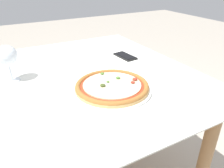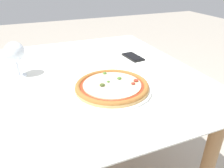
# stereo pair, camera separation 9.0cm
# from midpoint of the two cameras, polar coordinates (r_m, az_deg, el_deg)

# --- Properties ---
(dining_table) EXTENTS (1.22, 1.13, 0.72)m
(dining_table) POSITION_cam_midpoint_polar(r_m,az_deg,el_deg) (1.08, -8.58, -1.91)
(dining_table) COLOR #997047
(dining_table) RESTS_ON ground_plane
(pizza_plate) EXTENTS (0.33, 0.33, 0.04)m
(pizza_plate) POSITION_cam_midpoint_polar(r_m,az_deg,el_deg) (0.91, 2.85, -0.79)
(pizza_plate) COLOR white
(pizza_plate) RESTS_ON dining_table
(wine_glass_far_left) EXTENTS (0.09, 0.09, 0.17)m
(wine_glass_far_left) POSITION_cam_midpoint_polar(r_m,az_deg,el_deg) (1.07, -21.93, 7.65)
(wine_glass_far_left) COLOR silver
(wine_glass_far_left) RESTS_ON dining_table
(cell_phone) EXTENTS (0.08, 0.15, 0.01)m
(cell_phone) POSITION_cam_midpoint_polar(r_m,az_deg,el_deg) (1.28, 7.53, 7.01)
(cell_phone) COLOR black
(cell_phone) RESTS_ON dining_table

